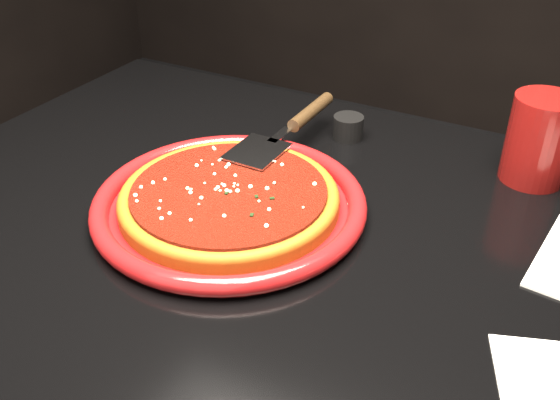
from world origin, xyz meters
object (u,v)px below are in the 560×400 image
(pizza_server, at_px, (287,128))
(ramekin, at_px, (348,127))
(plate, at_px, (230,203))
(cup, at_px, (539,140))

(pizza_server, height_order, ramekin, pizza_server)
(plate, distance_m, pizza_server, 0.18)
(plate, bearing_deg, cup, 40.04)
(cup, bearing_deg, plate, -139.96)
(cup, height_order, ramekin, cup)
(pizza_server, distance_m, cup, 0.36)
(pizza_server, relative_size, cup, 2.37)
(cup, relative_size, ramekin, 2.59)
(pizza_server, bearing_deg, ramekin, 58.97)
(pizza_server, bearing_deg, cup, 17.49)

